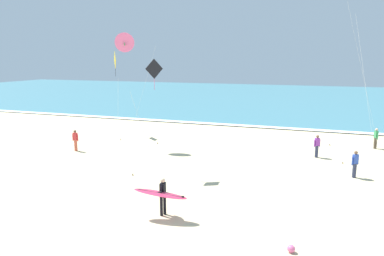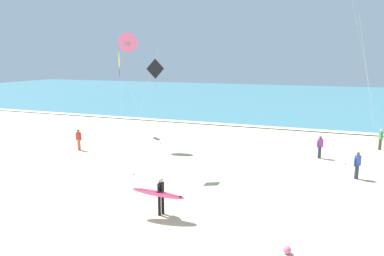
{
  "view_description": "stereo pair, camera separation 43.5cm",
  "coord_description": "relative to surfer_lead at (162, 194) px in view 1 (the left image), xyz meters",
  "views": [
    {
      "loc": [
        6.21,
        -9.77,
        6.75
      ],
      "look_at": [
        0.2,
        7.41,
        3.18
      ],
      "focal_mm": 32.98,
      "sensor_mm": 36.0,
      "label": 1
    },
    {
      "loc": [
        6.62,
        -9.62,
        6.75
      ],
      "look_at": [
        0.2,
        7.41,
        3.18
      ],
      "focal_mm": 32.98,
      "sensor_mm": 36.0,
      "label": 2
    }
  ],
  "objects": [
    {
      "name": "ocean_water",
      "position": [
        -0.25,
        51.66,
        -1.01
      ],
      "size": [
        160.0,
        60.0,
        0.08
      ],
      "primitive_type": "cube",
      "color": "teal",
      "rests_on": "ground"
    },
    {
      "name": "ground_plane",
      "position": [
        -0.25,
        -3.3,
        -1.05
      ],
      "size": [
        160.0,
        160.0,
        0.0
      ],
      "primitive_type": "plane",
      "color": "beige"
    },
    {
      "name": "bystander_red_top",
      "position": [
        -10.66,
        8.16,
        -0.24
      ],
      "size": [
        0.5,
        0.22,
        1.59
      ],
      "color": "#D8593F",
      "rests_on": "ground"
    },
    {
      "name": "kite_diamond_charcoal_far",
      "position": [
        -3.0,
        5.74,
        4.93
      ],
      "size": [
        1.3,
        1.79,
        6.77
      ],
      "color": "black",
      "rests_on": "ground"
    },
    {
      "name": "kite_diamond_golden_mid",
      "position": [
        -11.06,
        14.81,
        5.47
      ],
      "size": [
        2.2,
        3.11,
        7.42
      ],
      "color": "yellow",
      "rests_on": "ground"
    },
    {
      "name": "kite_delta_rose_high",
      "position": [
        -7.93,
        11.16,
        6.91
      ],
      "size": [
        2.89,
        1.58,
        8.73
      ],
      "color": "pink",
      "rests_on": "ground"
    },
    {
      "name": "surfer_lead",
      "position": [
        0.0,
        0.0,
        0.0
      ],
      "size": [
        2.4,
        1.05,
        1.71
      ],
      "color": "black",
      "rests_on": "ground"
    },
    {
      "name": "bystander_blue_top",
      "position": [
        8.39,
        8.43,
        -0.24
      ],
      "size": [
        0.4,
        0.35,
        1.59
      ],
      "color": "#2D334C",
      "rests_on": "ground"
    },
    {
      "name": "bystander_purple_top",
      "position": [
        6.32,
        12.21,
        -0.24
      ],
      "size": [
        0.41,
        0.34,
        1.59
      ],
      "color": "#2D334C",
      "rests_on": "ground"
    },
    {
      "name": "bystander_green_top",
      "position": [
        10.55,
        16.29,
        -0.24
      ],
      "size": [
        0.28,
        0.48,
        1.59
      ],
      "color": "#4C3D2D",
      "rests_on": "ground"
    },
    {
      "name": "shoreline_foam",
      "position": [
        -0.25,
        21.96,
        -0.97
      ],
      "size": [
        160.0,
        1.09,
        0.01
      ],
      "primitive_type": "cube",
      "color": "white",
      "rests_on": "ocean_water"
    },
    {
      "name": "beach_ball",
      "position": [
        5.51,
        -1.13,
        -0.91
      ],
      "size": [
        0.28,
        0.28,
        0.28
      ],
      "primitive_type": "sphere",
      "color": "pink",
      "rests_on": "ground"
    }
  ]
}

